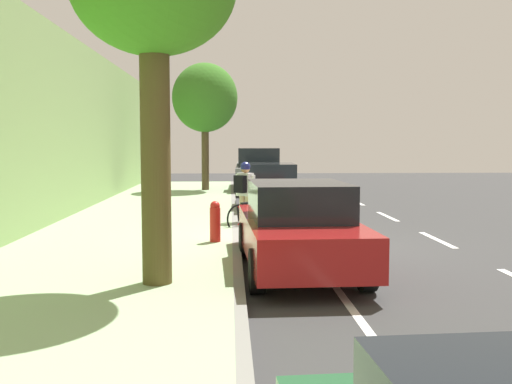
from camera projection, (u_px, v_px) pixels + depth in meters
ground at (312, 247)px, 12.28m from camera, size 59.93×59.93×0.00m
sidewalk at (123, 245)px, 12.10m from camera, size 4.48×37.46×0.16m
curb_edge at (236, 244)px, 12.21m from camera, size 0.16×37.46×0.16m
lane_stripe_centre at (437, 240)px, 13.24m from camera, size 0.14×35.80×0.01m
lane_stripe_bike_edge at (307, 247)px, 12.28m from camera, size 0.12×37.46×0.01m
parked_pickup_grey_nearest at (258, 172)px, 26.10m from camera, size 2.12×5.34×1.95m
parked_sedan_silver_second at (270, 187)px, 18.94m from camera, size 1.91×4.44×1.52m
parked_sedan_red_mid at (298, 228)px, 9.89m from camera, size 1.96×4.46×1.52m
bicycle_at_curb at (254, 216)px, 14.63m from camera, size 1.37×1.13×0.75m
cyclist_with_backpack at (245, 188)px, 14.99m from camera, size 0.55×0.54×1.70m
street_tree_near_cyclist at (205, 98)px, 25.05m from camera, size 2.79×2.79×5.41m
fire_hydrant at (215, 221)px, 12.02m from camera, size 0.22×0.22×0.84m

